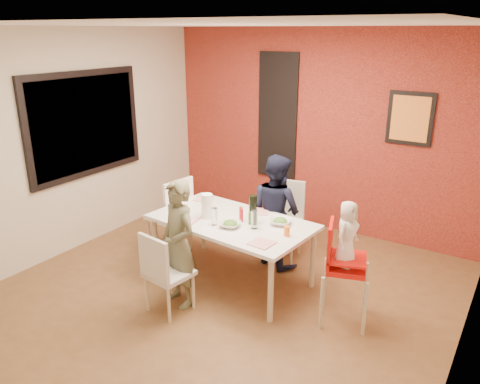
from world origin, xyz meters
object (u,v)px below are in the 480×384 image
Objects in this scene: high_chair at (341,263)px; child_far at (276,210)px; chair_near at (163,270)px; chair_far at (284,215)px; child_near at (179,244)px; toddler at (347,234)px; dining_table at (232,226)px; chair_left at (173,212)px; paper_towel_roll at (207,206)px; wine_bottle at (253,209)px.

high_chair is 1.30m from child_far.
chair_near is 0.63× the size of child_far.
high_chair is (1.10, -0.95, 0.08)m from chair_far.
child_near is 1.63m from toddler.
toddler is at bearing 41.11° from child_near.
child_far is (0.02, -0.24, 0.14)m from chair_far.
dining_table is at bearing 68.06° from high_chair.
chair_near is 0.90× the size of chair_far.
child_near reaches higher than chair_left.
dining_table is 6.63× the size of paper_towel_roll.
paper_towel_roll is (-0.26, -0.09, 0.20)m from dining_table.
child_far is 4.92× the size of paper_towel_roll.
dining_table is 5.82× the size of wine_bottle.
dining_table is at bearing -166.89° from wine_bottle.
child_far is 4.32× the size of wine_bottle.
child_far is (0.39, 1.30, 0.01)m from child_near.
chair_left is at bearing 64.93° from high_chair.
child_near is at bearing -120.09° from wine_bottle.
toddler reaches higher than chair_left.
child_near reaches higher than paper_towel_roll.
toddler is 1.57m from paper_towel_roll.
child_far reaches higher than paper_towel_roll.
chair_left is 1.28m from wine_bottle.
chair_far is at bearing 30.60° from high_chair.
chair_far is 1.46m from high_chair.
child_far is at bearing 38.28° from high_chair.
chair_far is 0.97× the size of chair_left.
child_far is at bearing 117.67° from chair_left.
paper_towel_roll reaches higher than dining_table.
wine_bottle is (0.03, -0.58, 0.21)m from child_far.
wine_bottle is at bearing -97.05° from chair_far.
child_far is 1.33m from toddler.
toddler is (1.31, -0.06, 0.25)m from dining_table.
high_chair is 0.30m from toddler.
child_far is at bearing 57.30° from paper_towel_roll.
chair_near is 1.35m from chair_left.
child_far is at bearing 72.50° from dining_table.
chair_near is 1.82m from chair_far.
dining_table is 0.34m from paper_towel_roll.
paper_towel_roll is at bearing 75.35° from child_far.
chair_left is 0.84m from paper_towel_roll.
toddler is (1.11, -0.70, 0.23)m from child_far.
toddler is at bearing -77.19° from high_chair.
chair_near is 1.60m from child_far.
chair_left is 1.18m from child_near.
high_chair is 1.56m from paper_towel_roll.
paper_towel_roll is at bearing 76.75° from chair_left.
chair_far is 1.50× the size of toddler.
toddler reaches higher than dining_table.
wine_bottle is (0.43, 0.96, 0.40)m from chair_near.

